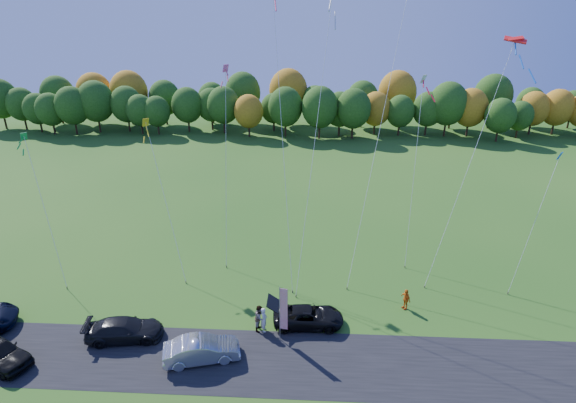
{
  "coord_description": "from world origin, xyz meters",
  "views": [
    {
      "loc": [
        1.74,
        -26.5,
        20.59
      ],
      "look_at": [
        0.0,
        6.0,
        7.0
      ],
      "focal_mm": 28.0,
      "sensor_mm": 36.0,
      "label": 1
    }
  ],
  "objects_px": {
    "person_east": "(406,299)",
    "feather_flag": "(283,308)",
    "silver_sedan": "(202,350)",
    "black_suv": "(308,316)"
  },
  "relations": [
    {
      "from": "person_east",
      "to": "feather_flag",
      "type": "relative_size",
      "value": 0.39
    },
    {
      "from": "black_suv",
      "to": "person_east",
      "type": "xyz_separation_m",
      "value": [
        7.28,
        2.33,
        0.13
      ]
    },
    {
      "from": "silver_sedan",
      "to": "person_east",
      "type": "xyz_separation_m",
      "value": [
        14.06,
        6.24,
        0.03
      ]
    },
    {
      "from": "black_suv",
      "to": "feather_flag",
      "type": "relative_size",
      "value": 1.18
    },
    {
      "from": "black_suv",
      "to": "feather_flag",
      "type": "height_order",
      "value": "feather_flag"
    },
    {
      "from": "silver_sedan",
      "to": "person_east",
      "type": "height_order",
      "value": "person_east"
    },
    {
      "from": "silver_sedan",
      "to": "feather_flag",
      "type": "bearing_deg",
      "value": -82.31
    },
    {
      "from": "black_suv",
      "to": "silver_sedan",
      "type": "relative_size",
      "value": 1.04
    },
    {
      "from": "silver_sedan",
      "to": "black_suv",
      "type": "bearing_deg",
      "value": -75.15
    },
    {
      "from": "silver_sedan",
      "to": "feather_flag",
      "type": "relative_size",
      "value": 1.14
    }
  ]
}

